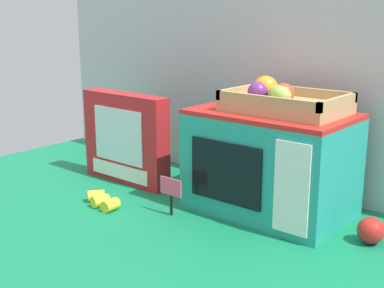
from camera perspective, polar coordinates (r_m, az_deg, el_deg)
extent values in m
plane|color=#147A4C|center=(1.47, 1.43, -6.06)|extent=(1.70, 1.70, 0.00)
cube|color=#B7BABF|center=(1.58, 6.85, 7.70)|extent=(1.61, 0.03, 0.67)
cube|color=teal|center=(1.36, 8.54, -2.25)|extent=(0.40, 0.25, 0.26)
cube|color=red|center=(1.33, 8.75, 3.27)|extent=(0.40, 0.25, 0.01)
cube|color=black|center=(1.29, 3.65, -3.14)|extent=(0.21, 0.01, 0.15)
cube|color=white|center=(1.19, 10.82, -4.81)|extent=(0.09, 0.01, 0.21)
cube|color=tan|center=(1.32, 10.15, 4.03)|extent=(0.29, 0.20, 0.03)
cube|color=tan|center=(1.24, 8.06, 4.67)|extent=(0.29, 0.01, 0.02)
cube|color=tan|center=(1.40, 12.10, 5.57)|extent=(0.29, 0.01, 0.02)
cube|color=tan|center=(1.39, 5.29, 5.79)|extent=(0.01, 0.20, 0.02)
cube|color=tan|center=(1.26, 15.63, 4.41)|extent=(0.01, 0.20, 0.02)
sphere|color=#72287F|center=(1.29, 7.20, 5.65)|extent=(0.05, 0.05, 0.05)
ellipsoid|color=#9EC647|center=(1.26, 9.53, 5.28)|extent=(0.09, 0.08, 0.05)
sphere|color=#E04228|center=(1.26, 9.87, 5.39)|extent=(0.05, 0.05, 0.05)
sphere|color=orange|center=(1.31, 8.04, 6.04)|extent=(0.06, 0.06, 0.06)
cube|color=red|center=(1.60, -7.26, 0.64)|extent=(0.32, 0.06, 0.27)
cube|color=silver|center=(1.58, -8.09, 0.92)|extent=(0.20, 0.00, 0.16)
cube|color=white|center=(1.61, -7.95, -2.98)|extent=(0.24, 0.00, 0.04)
cylinder|color=black|center=(1.36, -2.26, -6.66)|extent=(0.01, 0.01, 0.06)
cube|color=#F44C6B|center=(1.34, -2.34, -4.68)|extent=(0.07, 0.00, 0.05)
cylinder|color=yellow|center=(1.48, -10.42, -5.59)|extent=(0.05, 0.06, 0.03)
cylinder|color=yellow|center=(1.44, -9.97, -6.14)|extent=(0.04, 0.05, 0.03)
cylinder|color=yellow|center=(1.40, -8.90, -6.61)|extent=(0.03, 0.05, 0.03)
sphere|color=red|center=(1.26, 18.95, -8.91)|extent=(0.06, 0.06, 0.06)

